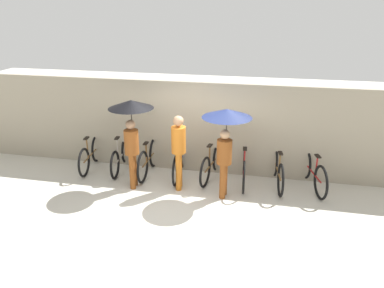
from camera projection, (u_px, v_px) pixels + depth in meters
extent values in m
plane|color=beige|center=(182.00, 206.00, 7.79)|extent=(30.00, 30.00, 0.00)
cube|color=gray|center=(199.00, 128.00, 9.07)|extent=(13.40, 0.12, 2.24)
torus|color=black|center=(97.00, 148.00, 9.89)|extent=(0.15, 0.72, 0.72)
torus|color=black|center=(84.00, 163.00, 9.01)|extent=(0.15, 0.72, 0.72)
cylinder|color=brown|center=(91.00, 155.00, 9.45)|extent=(0.16, 0.95, 0.04)
cylinder|color=brown|center=(87.00, 148.00, 9.21)|extent=(0.04, 0.04, 0.50)
cube|color=black|center=(86.00, 138.00, 9.11)|extent=(0.11, 0.21, 0.03)
cylinder|color=brown|center=(96.00, 138.00, 9.79)|extent=(0.04, 0.04, 0.61)
cylinder|color=brown|center=(95.00, 127.00, 9.68)|extent=(0.44, 0.08, 0.03)
torus|color=black|center=(125.00, 150.00, 9.84)|extent=(0.14, 0.69, 0.69)
torus|color=black|center=(115.00, 165.00, 8.91)|extent=(0.14, 0.69, 0.69)
cylinder|color=#A59E93|center=(120.00, 157.00, 9.38)|extent=(0.16, 1.00, 0.04)
cylinder|color=#A59E93|center=(118.00, 149.00, 9.11)|extent=(0.04, 0.04, 0.55)
cube|color=black|center=(117.00, 138.00, 9.01)|extent=(0.11, 0.21, 0.03)
cylinder|color=#A59E93|center=(125.00, 137.00, 9.72)|extent=(0.04, 0.04, 0.70)
cylinder|color=#A59E93|center=(124.00, 124.00, 9.60)|extent=(0.44, 0.08, 0.03)
torus|color=black|center=(154.00, 152.00, 9.58)|extent=(0.07, 0.77, 0.77)
torus|color=black|center=(143.00, 167.00, 8.70)|extent=(0.07, 0.77, 0.77)
cylinder|color=brown|center=(149.00, 159.00, 9.14)|extent=(0.06, 0.96, 0.04)
cylinder|color=brown|center=(146.00, 153.00, 8.90)|extent=(0.04, 0.04, 0.46)
cube|color=black|center=(146.00, 143.00, 8.81)|extent=(0.09, 0.20, 0.03)
cylinder|color=brown|center=(154.00, 141.00, 9.47)|extent=(0.04, 0.04, 0.61)
cylinder|color=brown|center=(153.00, 129.00, 9.36)|extent=(0.44, 0.04, 0.03)
torus|color=black|center=(184.00, 153.00, 9.54)|extent=(0.09, 0.73, 0.73)
torus|color=black|center=(176.00, 170.00, 8.57)|extent=(0.09, 0.73, 0.73)
cylinder|color=#19478C|center=(180.00, 162.00, 9.05)|extent=(0.10, 1.05, 0.04)
cylinder|color=#19478C|center=(178.00, 154.00, 8.79)|extent=(0.04, 0.04, 0.54)
cube|color=black|center=(178.00, 143.00, 8.69)|extent=(0.10, 0.20, 0.03)
cylinder|color=#19478C|center=(184.00, 142.00, 9.43)|extent=(0.04, 0.04, 0.63)
cylinder|color=#19478C|center=(184.00, 130.00, 9.32)|extent=(0.44, 0.05, 0.03)
torus|color=black|center=(218.00, 156.00, 9.37)|extent=(0.16, 0.72, 0.72)
torus|color=black|center=(205.00, 172.00, 8.49)|extent=(0.16, 0.72, 0.72)
cylinder|color=brown|center=(212.00, 164.00, 8.93)|extent=(0.18, 0.99, 0.04)
cylinder|color=brown|center=(210.00, 157.00, 8.69)|extent=(0.04, 0.04, 0.52)
cube|color=black|center=(210.00, 146.00, 8.59)|extent=(0.12, 0.21, 0.03)
cylinder|color=brown|center=(218.00, 144.00, 9.25)|extent=(0.04, 0.04, 0.65)
cylinder|color=brown|center=(218.00, 132.00, 9.14)|extent=(0.44, 0.09, 0.03)
torus|color=black|center=(244.00, 159.00, 9.21)|extent=(0.10, 0.74, 0.74)
torus|color=black|center=(244.00, 177.00, 8.22)|extent=(0.10, 0.74, 0.74)
cylinder|color=maroon|center=(244.00, 167.00, 8.72)|extent=(0.12, 1.07, 0.04)
cylinder|color=maroon|center=(244.00, 160.00, 8.45)|extent=(0.04, 0.04, 0.53)
cube|color=black|center=(245.00, 149.00, 8.35)|extent=(0.11, 0.21, 0.03)
cylinder|color=maroon|center=(245.00, 145.00, 9.08)|extent=(0.04, 0.04, 0.73)
cylinder|color=maroon|center=(245.00, 131.00, 8.95)|extent=(0.44, 0.06, 0.03)
torus|color=black|center=(275.00, 161.00, 9.07)|extent=(0.14, 0.74, 0.74)
torus|color=black|center=(281.00, 180.00, 8.09)|extent=(0.14, 0.74, 0.74)
cylinder|color=brown|center=(278.00, 170.00, 8.58)|extent=(0.16, 1.05, 0.04)
cylinder|color=brown|center=(280.00, 164.00, 8.32)|extent=(0.04, 0.04, 0.48)
cube|color=black|center=(280.00, 153.00, 8.23)|extent=(0.11, 0.21, 0.03)
cylinder|color=brown|center=(276.00, 150.00, 8.96)|extent=(0.04, 0.04, 0.59)
cylinder|color=brown|center=(277.00, 138.00, 8.86)|extent=(0.44, 0.08, 0.03)
torus|color=black|center=(305.00, 163.00, 8.94)|extent=(0.24, 0.74, 0.75)
torus|color=black|center=(321.00, 183.00, 7.96)|extent=(0.24, 0.74, 0.75)
cylinder|color=maroon|center=(312.00, 172.00, 8.45)|extent=(0.29, 1.02, 0.04)
cylinder|color=maroon|center=(316.00, 166.00, 8.20)|extent=(0.04, 0.04, 0.45)
cube|color=black|center=(318.00, 156.00, 8.11)|extent=(0.14, 0.22, 0.03)
cylinder|color=maroon|center=(307.00, 150.00, 8.81)|extent=(0.04, 0.04, 0.69)
cylinder|color=maroon|center=(308.00, 136.00, 8.69)|extent=(0.43, 0.14, 0.03)
cylinder|color=brown|center=(132.00, 172.00, 8.38)|extent=(0.13, 0.13, 0.82)
cylinder|color=brown|center=(134.00, 169.00, 8.55)|extent=(0.13, 0.13, 0.82)
cylinder|color=brown|center=(131.00, 142.00, 8.22)|extent=(0.32, 0.32, 0.56)
sphere|color=#997051|center=(130.00, 125.00, 8.08)|extent=(0.21, 0.21, 0.21)
cylinder|color=#332D28|center=(132.00, 124.00, 8.22)|extent=(0.02, 0.02, 0.70)
cone|color=black|center=(131.00, 104.00, 8.07)|extent=(1.00, 1.00, 0.18)
cylinder|color=#C66B1E|center=(179.00, 172.00, 8.31)|extent=(0.13, 0.13, 0.87)
cylinder|color=#C66B1E|center=(179.00, 169.00, 8.48)|extent=(0.13, 0.13, 0.87)
cylinder|color=#C66B1E|center=(179.00, 140.00, 8.14)|extent=(0.32, 0.32, 0.59)
sphere|color=tan|center=(178.00, 121.00, 7.98)|extent=(0.23, 0.23, 0.23)
cylinder|color=brown|center=(223.00, 182.00, 7.97)|extent=(0.13, 0.13, 0.78)
cylinder|color=brown|center=(224.00, 178.00, 8.13)|extent=(0.13, 0.13, 0.78)
cylinder|color=brown|center=(224.00, 152.00, 7.82)|extent=(0.32, 0.32, 0.53)
sphere|color=tan|center=(225.00, 134.00, 7.68)|extent=(0.20, 0.20, 0.20)
cylinder|color=#332D28|center=(226.00, 133.00, 7.81)|extent=(0.02, 0.02, 0.68)
cone|color=#19234C|center=(227.00, 113.00, 7.66)|extent=(1.05, 1.05, 0.18)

